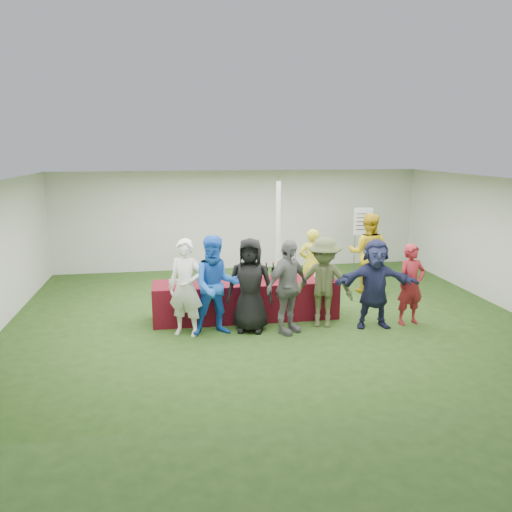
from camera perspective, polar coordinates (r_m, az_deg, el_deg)
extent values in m
plane|color=#284719|center=(10.20, 1.09, -6.61)|extent=(60.00, 60.00, 0.00)
plane|color=white|center=(13.74, -1.92, 4.14)|extent=(10.00, 0.00, 10.00)
plane|color=white|center=(6.09, 8.04, -6.64)|extent=(10.00, 0.00, 10.00)
plane|color=white|center=(11.82, 25.72, 1.55)|extent=(0.00, 8.00, 8.00)
plane|color=white|center=(9.67, 1.16, 8.70)|extent=(10.00, 10.00, 0.00)
cylinder|color=silver|center=(11.10, 2.54, 2.14)|extent=(0.10, 0.10, 2.70)
cube|color=maroon|center=(9.85, -1.15, -5.02)|extent=(3.60, 0.80, 0.75)
cylinder|color=black|center=(9.86, 0.40, -2.06)|extent=(0.07, 0.07, 0.22)
cylinder|color=black|center=(9.83, 0.40, -1.22)|extent=(0.03, 0.03, 0.08)
cylinder|color=maroon|center=(9.82, 0.40, -0.92)|extent=(0.03, 0.03, 0.02)
cylinder|color=black|center=(9.94, 1.18, -1.95)|extent=(0.07, 0.07, 0.22)
cylinder|color=black|center=(9.91, 1.19, -1.11)|extent=(0.03, 0.03, 0.08)
cylinder|color=maroon|center=(9.89, 1.19, -0.81)|extent=(0.03, 0.03, 0.02)
cylinder|color=black|center=(9.95, 1.97, -1.95)|extent=(0.07, 0.07, 0.22)
cylinder|color=black|center=(9.91, 1.98, -1.11)|extent=(0.03, 0.03, 0.08)
cylinder|color=maroon|center=(9.90, 1.98, -0.81)|extent=(0.03, 0.03, 0.02)
cylinder|color=black|center=(9.99, 2.52, -1.89)|extent=(0.07, 0.07, 0.22)
cylinder|color=black|center=(9.95, 2.53, -1.06)|extent=(0.03, 0.03, 0.08)
cylinder|color=maroon|center=(9.94, 2.53, -0.76)|extent=(0.03, 0.03, 0.02)
cylinder|color=black|center=(9.96, 3.20, -1.95)|extent=(0.07, 0.07, 0.22)
cylinder|color=black|center=(9.92, 3.22, -1.11)|extent=(0.03, 0.03, 0.08)
cylinder|color=maroon|center=(9.91, 3.22, -0.81)|extent=(0.03, 0.03, 0.02)
cylinder|color=black|center=(10.05, 3.96, -1.82)|extent=(0.07, 0.07, 0.22)
cylinder|color=black|center=(10.02, 3.97, -0.99)|extent=(0.03, 0.03, 0.08)
cylinder|color=maroon|center=(10.00, 3.97, -0.69)|extent=(0.03, 0.03, 0.02)
cylinder|color=silver|center=(9.44, -9.72, -3.60)|extent=(0.06, 0.06, 0.00)
cylinder|color=silver|center=(9.43, -9.73, -3.37)|extent=(0.01, 0.01, 0.07)
cylinder|color=silver|center=(9.41, -9.75, -2.90)|extent=(0.06, 0.06, 0.08)
cylinder|color=silver|center=(9.38, -7.60, -3.62)|extent=(0.06, 0.06, 0.00)
cylinder|color=silver|center=(9.37, -7.61, -3.39)|extent=(0.01, 0.01, 0.07)
cylinder|color=silver|center=(9.35, -7.63, -2.92)|extent=(0.06, 0.06, 0.08)
cylinder|color=#44070C|center=(9.36, -7.62, -3.10)|extent=(0.05, 0.05, 0.02)
cylinder|color=silver|center=(9.41, -5.67, -3.53)|extent=(0.06, 0.06, 0.00)
cylinder|color=silver|center=(9.40, -5.67, -3.29)|extent=(0.01, 0.01, 0.07)
cylinder|color=silver|center=(9.38, -5.68, -2.82)|extent=(0.06, 0.06, 0.08)
cylinder|color=silver|center=(9.41, -2.97, -3.48)|extent=(0.06, 0.06, 0.00)
cylinder|color=silver|center=(9.40, -2.97, -3.25)|extent=(0.01, 0.01, 0.07)
cylinder|color=silver|center=(9.38, -2.98, -2.78)|extent=(0.06, 0.06, 0.08)
cylinder|color=#44070C|center=(9.39, -2.98, -2.95)|extent=(0.05, 0.05, 0.02)
cylinder|color=silver|center=(9.83, 6.85, -2.86)|extent=(0.06, 0.06, 0.00)
cylinder|color=silver|center=(9.82, 6.85, -2.64)|extent=(0.01, 0.01, 0.07)
cylinder|color=silver|center=(9.80, 6.87, -2.18)|extent=(0.06, 0.06, 0.08)
cylinder|color=#44070C|center=(9.81, 6.86, -2.35)|extent=(0.05, 0.05, 0.02)
cylinder|color=silver|center=(9.40, -9.00, -3.63)|extent=(0.06, 0.06, 0.00)
cylinder|color=silver|center=(9.39, -9.01, -3.40)|extent=(0.01, 0.01, 0.07)
cylinder|color=silver|center=(9.37, -9.02, -2.93)|extent=(0.06, 0.06, 0.08)
cylinder|color=silver|center=(9.81, -0.81, -2.21)|extent=(0.07, 0.07, 0.20)
cylinder|color=silver|center=(9.78, -0.81, -1.56)|extent=(0.03, 0.03, 0.03)
cube|color=white|center=(10.12, 7.44, -2.36)|extent=(0.25, 0.18, 0.03)
cylinder|color=slate|center=(9.87, 8.36, -2.31)|extent=(0.23, 0.23, 0.18)
cylinder|color=slate|center=(13.15, 11.16, -0.01)|extent=(0.02, 0.02, 1.10)
cylinder|color=slate|center=(13.30, 12.77, 0.05)|extent=(0.02, 0.02, 1.10)
cube|color=white|center=(13.06, 12.14, 3.88)|extent=(0.50, 0.02, 0.70)
cube|color=black|center=(13.02, 12.21, 4.74)|extent=(0.36, 0.01, 0.02)
cube|color=black|center=(13.04, 12.19, 4.30)|extent=(0.36, 0.01, 0.02)
cube|color=black|center=(13.05, 12.17, 3.87)|extent=(0.36, 0.01, 0.02)
cube|color=black|center=(13.07, 12.15, 3.43)|extent=(0.36, 0.01, 0.02)
cube|color=black|center=(13.08, 12.13, 3.00)|extent=(0.36, 0.01, 0.02)
imported|color=gold|center=(11.08, 6.37, -0.91)|extent=(0.64, 0.49, 1.58)
imported|color=gold|center=(11.77, 12.65, 0.33)|extent=(1.11, 1.01, 1.85)
imported|color=white|center=(8.94, -8.02, -3.60)|extent=(0.76, 0.64, 1.75)
imported|color=blue|center=(8.90, -4.58, -3.42)|extent=(0.93, 0.75, 1.81)
imported|color=black|center=(9.05, -0.68, -3.35)|extent=(0.96, 0.75, 1.73)
imported|color=slate|center=(8.98, 3.62, -3.55)|extent=(1.07, 0.92, 1.72)
imported|color=#444A2A|center=(9.37, 7.72, -3.02)|extent=(1.24, 0.95, 1.70)
imported|color=#1F2247|center=(9.52, 13.42, -3.09)|extent=(1.61, 0.69, 1.68)
imported|color=maroon|center=(9.88, 17.29, -3.13)|extent=(0.62, 0.46, 1.55)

